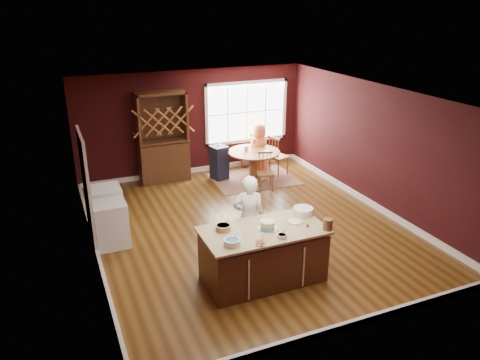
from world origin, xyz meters
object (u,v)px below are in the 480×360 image
at_px(high_chair, 219,162).
at_px(toddler, 221,149).
at_px(dryer, 106,209).
at_px(kitchen_island, 263,256).
at_px(layer_cake, 267,225).
at_px(chair_south, 266,172).
at_px(hutch, 163,137).
at_px(seated_woman, 259,148).
at_px(baker, 249,217).
at_px(washer, 111,224).
at_px(chair_north, 251,150).
at_px(chair_east, 279,155).
at_px(dining_table, 254,159).

height_order(high_chair, toddler, toddler).
relative_size(high_chair, dryer, 1.00).
bearing_deg(kitchen_island, layer_cake, 0.30).
xyz_separation_m(layer_cake, chair_south, (1.67, 3.48, -0.52)).
distance_m(chair_south, hutch, 2.71).
bearing_deg(seated_woman, toddler, -11.15).
xyz_separation_m(baker, seated_woman, (2.04, 3.92, -0.12)).
bearing_deg(seated_woman, chair_south, 57.06).
bearing_deg(washer, baker, -32.46).
height_order(baker, hutch, hutch).
bearing_deg(layer_cake, chair_south, 64.39).
distance_m(layer_cake, washer, 3.10).
distance_m(chair_north, dryer, 4.74).
bearing_deg(dryer, chair_south, 10.26).
xyz_separation_m(kitchen_island, toddler, (1.02, 4.60, 0.37)).
height_order(chair_south, dryer, chair_south).
bearing_deg(high_chair, layer_cake, -115.50).
height_order(chair_north, washer, chair_north).
xyz_separation_m(chair_north, high_chair, (-1.08, -0.45, -0.06)).
distance_m(layer_cake, chair_north, 5.47).
relative_size(chair_east, seated_woman, 0.81).
distance_m(toddler, hutch, 1.48).
bearing_deg(washer, high_chair, 38.83).
bearing_deg(toddler, chair_north, 24.63).
height_order(toddler, washer, toddler).
distance_m(kitchen_island, toddler, 4.73).
relative_size(kitchen_island, layer_cake, 5.99).
relative_size(high_chair, washer, 1.06).
bearing_deg(kitchen_island, chair_south, 63.48).
xyz_separation_m(seated_woman, washer, (-4.22, -2.53, -0.23)).
relative_size(chair_north, dryer, 1.14).
distance_m(hutch, washer, 3.50).
height_order(chair_north, high_chair, chair_north).
relative_size(dining_table, chair_north, 1.27).
distance_m(washer, dryer, 0.64).
distance_m(chair_east, seated_woman, 0.55).
bearing_deg(layer_cake, chair_east, 60.47).
bearing_deg(kitchen_island, washer, 134.40).
relative_size(chair_north, high_chair, 1.14).
bearing_deg(baker, kitchen_island, 100.28).
height_order(layer_cake, hutch, hutch).
bearing_deg(toddler, baker, -103.74).
height_order(baker, chair_east, baker).
xyz_separation_m(chair_east, high_chair, (-1.54, 0.30, -0.08)).
xyz_separation_m(chair_east, dryer, (-4.62, -1.53, -0.08)).
height_order(kitchen_island, baker, baker).
xyz_separation_m(kitchen_island, hutch, (-0.34, 5.09, 0.69)).
xyz_separation_m(chair_east, toddler, (-1.50, 0.28, 0.28)).
relative_size(dining_table, toddler, 5.06).
xyz_separation_m(dining_table, seated_woman, (0.35, 0.43, 0.13)).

